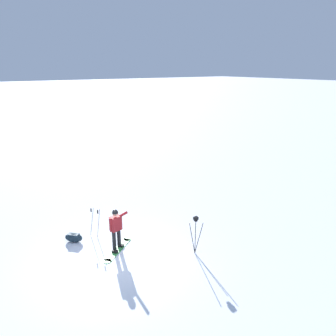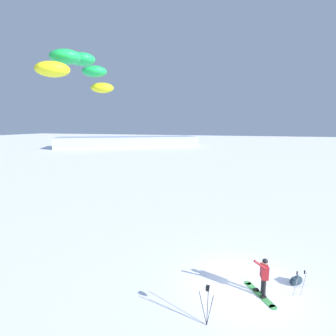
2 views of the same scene
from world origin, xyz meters
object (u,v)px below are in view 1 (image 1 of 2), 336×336
Objects in this scene: snowboarder at (116,225)px; ski_poles at (95,218)px; camera_tripod at (196,228)px; gear_bag_large at (74,237)px; snowboard at (118,249)px.

snowboarder reaches higher than ski_poles.
snowboarder is at bearing 49.17° from camera_tripod.
gear_bag_large is 0.51× the size of camera_tripod.
snowboard is 2.13× the size of gear_bag_large.
camera_tripod is at bearing -134.32° from gear_bag_large.
camera_tripod reaches higher than gear_bag_large.
snowboard is at bearing -142.71° from gear_bag_large.
camera_tripod is (-1.91, -2.21, 0.08)m from snowboarder.
camera_tripod is at bearing -128.78° from snowboard.
camera_tripod is 1.28× the size of ski_poles.
snowboarder is 1.02× the size of snowboard.
gear_bag_large is (1.40, 1.17, -0.77)m from snowboarder.
ski_poles is (1.36, 0.28, -0.19)m from snowboarder.
snowboarder is 0.94m from snowboard.
snowboarder reaches higher than gear_bag_large.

